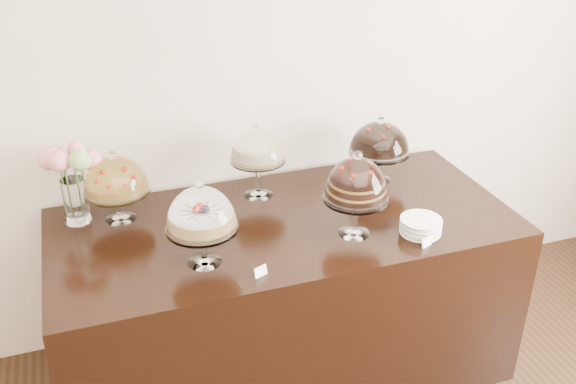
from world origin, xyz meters
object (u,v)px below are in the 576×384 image
object	(u,v)px
plate_stack	(421,226)
cake_stand_sugar_sponge	(201,213)
cake_stand_fruit_tart	(115,178)
flower_vase	(71,173)
cake_stand_choco_layer	(356,182)
cake_stand_dark_choco	(380,140)
cake_stand_cheesecake	(257,150)
display_counter	(285,297)

from	to	relation	value
plate_stack	cake_stand_sugar_sponge	bearing A→B (deg)	174.76
cake_stand_fruit_tart	flower_vase	xyz separation A→B (m)	(-0.19, 0.04, 0.04)
cake_stand_sugar_sponge	cake_stand_fruit_tart	distance (m)	0.58
cake_stand_choco_layer	cake_stand_dark_choco	distance (m)	0.58
cake_stand_dark_choco	cake_stand_cheesecake	bearing A→B (deg)	176.66
cake_stand_dark_choco	flower_vase	bearing A→B (deg)	177.57
cake_stand_fruit_tart	cake_stand_dark_choco	bearing A→B (deg)	-0.97
display_counter	cake_stand_choco_layer	bearing A→B (deg)	-38.36
cake_stand_cheesecake	cake_stand_dark_choco	bearing A→B (deg)	-3.34
display_counter	cake_stand_fruit_tart	bearing A→B (deg)	159.34
cake_stand_choco_layer	flower_vase	bearing A→B (deg)	156.03
cake_stand_choco_layer	cake_stand_cheesecake	size ratio (longest dim) A/B	1.08
display_counter	cake_stand_choco_layer	size ratio (longest dim) A/B	5.30
display_counter	flower_vase	world-z (taller)	flower_vase
cake_stand_sugar_sponge	plate_stack	bearing A→B (deg)	-5.24
cake_stand_sugar_sponge	flower_vase	distance (m)	0.73
cake_stand_fruit_tart	flower_vase	bearing A→B (deg)	167.47
cake_stand_choco_layer	flower_vase	distance (m)	1.31
cake_stand_choco_layer	cake_stand_fruit_tart	world-z (taller)	cake_stand_choco_layer
flower_vase	plate_stack	size ratio (longest dim) A/B	2.15
flower_vase	plate_stack	xyz separation A→B (m)	(1.48, -0.63, -0.22)
cake_stand_cheesecake	plate_stack	size ratio (longest dim) A/B	2.07
cake_stand_fruit_tart	cake_stand_choco_layer	bearing A→B (deg)	-25.96
cake_stand_dark_choco	plate_stack	xyz separation A→B (m)	(-0.06, -0.57, -0.19)
cake_stand_choco_layer	cake_stand_cheesecake	bearing A→B (deg)	121.44
display_counter	cake_stand_choco_layer	world-z (taller)	cake_stand_choco_layer
cake_stand_sugar_sponge	flower_vase	xyz separation A→B (m)	(-0.49, 0.54, 0.01)
cake_stand_sugar_sponge	flower_vase	size ratio (longest dim) A/B	0.97
cake_stand_cheesecake	flower_vase	distance (m)	0.89
cake_stand_sugar_sponge	cake_stand_fruit_tart	bearing A→B (deg)	121.15
display_counter	flower_vase	size ratio (longest dim) A/B	5.52
cake_stand_dark_choco	plate_stack	distance (m)	0.60
cake_stand_fruit_tart	flower_vase	distance (m)	0.20
flower_vase	display_counter	bearing A→B (deg)	-19.05
cake_stand_sugar_sponge	cake_stand_choco_layer	xyz separation A→B (m)	(0.70, 0.01, 0.02)
flower_vase	plate_stack	distance (m)	1.63
cake_stand_choco_layer	cake_stand_dark_choco	world-z (taller)	cake_stand_choco_layer
cake_stand_dark_choco	cake_stand_choco_layer	bearing A→B (deg)	-126.58
cake_stand_choco_layer	plate_stack	size ratio (longest dim) A/B	2.24
cake_stand_cheesecake	cake_stand_fruit_tart	distance (m)	0.70
cake_stand_choco_layer	cake_stand_sugar_sponge	bearing A→B (deg)	-179.33
display_counter	plate_stack	bearing A→B (deg)	-29.13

